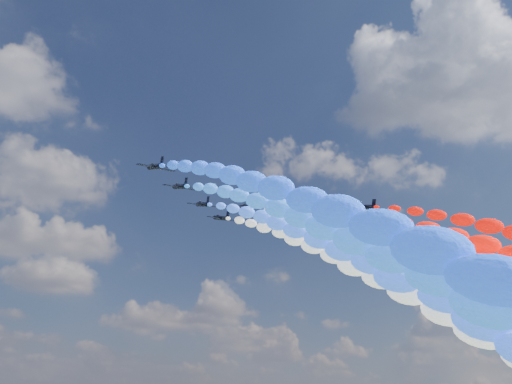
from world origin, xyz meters
TOP-DOWN VIEW (x-y plane):
  - jet_0 at (-31.86, -5.53)m, footprint 9.09×12.21m
  - trail_0 at (-31.86, -57.02)m, footprint 5.61×99.10m
  - jet_1 at (-21.73, 4.49)m, footprint 8.81×12.01m
  - trail_1 at (-21.73, -47.00)m, footprint 5.61×99.10m
  - jet_2 at (-10.74, 15.16)m, footprint 9.35×12.39m
  - trail_2 at (-10.74, -36.33)m, footprint 5.61×99.10m
  - jet_3 at (1.46, 11.19)m, footprint 9.07×12.20m
  - trail_3 at (1.46, -40.30)m, footprint 5.61×99.10m
  - jet_4 at (-0.59, 24.53)m, footprint 9.34×12.39m
  - trail_4 at (-0.59, -26.97)m, footprint 5.61×99.10m
  - jet_5 at (11.35, 12.77)m, footprint 9.26×12.33m
  - trail_5 at (11.35, -38.72)m, footprint 5.61×99.10m
  - jet_6 at (20.11, 3.62)m, footprint 9.19×12.28m
  - trail_6 at (20.11, -47.87)m, footprint 5.61×99.10m
  - jet_7 at (30.14, -4.57)m, footprint 9.20×12.29m

SIDE VIEW (x-z plane):
  - trail_0 at x=-31.86m, z-range 62.41..112.54m
  - trail_1 at x=-21.73m, z-range 62.41..112.54m
  - trail_2 at x=-10.74m, z-range 62.41..112.54m
  - trail_3 at x=1.46m, z-range 62.41..112.54m
  - trail_4 at x=-0.59m, z-range 62.41..112.54m
  - trail_5 at x=11.35m, z-range 62.41..112.54m
  - trail_6 at x=20.11m, z-range 62.41..112.54m
  - jet_0 at x=-31.86m, z-range 108.25..114.04m
  - jet_1 at x=-21.73m, z-range 108.25..114.04m
  - jet_2 at x=-10.74m, z-range 108.25..114.04m
  - jet_3 at x=1.46m, z-range 108.25..114.04m
  - jet_4 at x=-0.59m, z-range 108.25..114.04m
  - jet_5 at x=11.35m, z-range 108.25..114.04m
  - jet_6 at x=20.11m, z-range 108.25..114.04m
  - jet_7 at x=30.14m, z-range 108.25..114.04m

